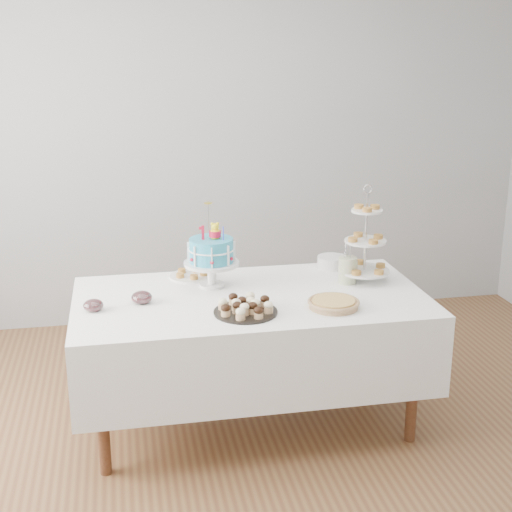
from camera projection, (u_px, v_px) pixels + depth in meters
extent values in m
plane|color=brown|center=(261.00, 449.00, 3.84)|extent=(5.00, 5.00, 0.00)
cube|color=#979A9C|center=(209.00, 147.00, 5.33)|extent=(5.00, 0.04, 2.70)
cube|color=#979A9C|center=(442.00, 399.00, 1.57)|extent=(5.00, 0.04, 2.70)
cube|color=white|center=(251.00, 334.00, 3.97)|extent=(1.92, 1.02, 0.45)
cylinder|color=brown|center=(102.00, 414.00, 3.53)|extent=(0.06, 0.06, 0.67)
cylinder|color=brown|center=(413.00, 385.00, 3.83)|extent=(0.06, 0.06, 0.67)
cylinder|color=brown|center=(104.00, 353.00, 4.23)|extent=(0.06, 0.06, 0.67)
cylinder|color=brown|center=(367.00, 332.00, 4.53)|extent=(0.06, 0.06, 0.67)
cylinder|color=#2DA3C6|center=(211.00, 250.00, 3.99)|extent=(0.25, 0.25, 0.13)
torus|color=white|center=(211.00, 249.00, 3.99)|extent=(0.26, 0.26, 0.01)
cube|color=red|center=(203.00, 233.00, 3.94)|extent=(0.02, 0.02, 0.08)
cylinder|color=blue|center=(223.00, 233.00, 3.93)|extent=(0.01, 0.01, 0.08)
cylinder|color=silver|center=(209.00, 221.00, 3.97)|extent=(0.00, 0.00, 0.19)
cylinder|color=yellow|center=(208.00, 203.00, 3.94)|extent=(0.05, 0.05, 0.01)
cylinder|color=black|center=(246.00, 312.00, 3.66)|extent=(0.33, 0.33, 0.01)
ellipsoid|color=black|center=(233.00, 304.00, 3.63)|extent=(0.05, 0.05, 0.04)
ellipsoid|color=#FFF4C5|center=(258.00, 302.00, 3.65)|extent=(0.05, 0.05, 0.04)
cylinder|color=tan|center=(333.00, 305.00, 3.73)|extent=(0.26, 0.26, 0.03)
cylinder|color=#B28645|center=(334.00, 301.00, 3.72)|extent=(0.23, 0.23, 0.02)
torus|color=tan|center=(334.00, 302.00, 3.72)|extent=(0.27, 0.27, 0.02)
cylinder|color=silver|center=(366.00, 237.00, 4.07)|extent=(0.01, 0.01, 0.52)
cylinder|color=white|center=(364.00, 271.00, 4.13)|extent=(0.29, 0.29, 0.01)
cylinder|color=white|center=(365.00, 241.00, 4.08)|extent=(0.24, 0.24, 0.01)
cylinder|color=white|center=(367.00, 211.00, 4.02)|extent=(0.18, 0.18, 0.01)
torus|color=silver|center=(368.00, 189.00, 3.99)|extent=(0.05, 0.01, 0.05)
cylinder|color=white|center=(332.00, 262.00, 4.38)|extent=(0.18, 0.18, 0.07)
cylinder|color=white|center=(191.00, 276.00, 4.21)|extent=(0.26, 0.26, 0.01)
ellipsoid|color=silver|center=(93.00, 305.00, 3.68)|extent=(0.10, 0.10, 0.06)
cylinder|color=#52070C|center=(93.00, 306.00, 3.68)|extent=(0.07, 0.07, 0.03)
ellipsoid|color=silver|center=(142.00, 297.00, 3.79)|extent=(0.11, 0.11, 0.07)
cylinder|color=#52070C|center=(142.00, 298.00, 3.79)|extent=(0.08, 0.08, 0.03)
cylinder|color=silver|center=(347.00, 270.00, 4.09)|extent=(0.10, 0.10, 0.15)
cylinder|color=silver|center=(357.00, 267.00, 4.10)|extent=(0.01, 0.01, 0.08)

